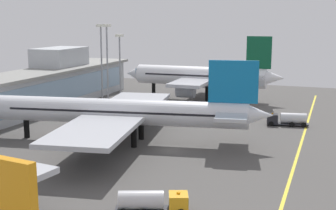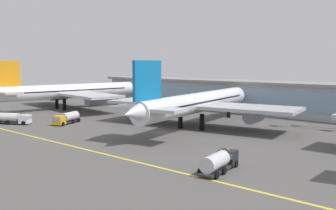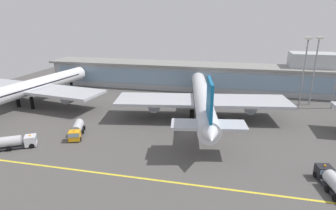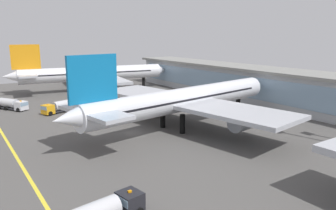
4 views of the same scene
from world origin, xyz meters
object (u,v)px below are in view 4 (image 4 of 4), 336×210
object	(u,v)px
airliner_near_left	(92,74)
fuel_tanker_truck	(58,107)
airliner_near_right	(184,100)
service_truck_far	(107,210)
baggage_tug_near	(13,104)

from	to	relation	value
airliner_near_left	fuel_tanker_truck	bearing A→B (deg)	-117.85
airliner_near_left	fuel_tanker_truck	xyz separation A→B (m)	(27.06, -19.61, -4.43)
airliner_near_right	service_truck_far	xyz separation A→B (m)	(25.42, -28.52, -4.39)
airliner_near_left	baggage_tug_near	size ratio (longest dim) A/B	6.33
fuel_tanker_truck	baggage_tug_near	size ratio (longest dim) A/B	1.04
airliner_near_left	service_truck_far	world-z (taller)	airliner_near_left
airliner_near_left	fuel_tanker_truck	world-z (taller)	airliner_near_left
airliner_near_left	airliner_near_right	distance (m)	55.64
airliner_near_left	baggage_tug_near	bearing A→B (deg)	-140.65
fuel_tanker_truck	airliner_near_right	bearing A→B (deg)	101.85
airliner_near_right	service_truck_far	distance (m)	38.45
airliner_near_right	service_truck_far	size ratio (longest dim) A/B	6.20
baggage_tug_near	airliner_near_left	bearing A→B (deg)	90.07
airliner_near_right	baggage_tug_near	world-z (taller)	airliner_near_right
fuel_tanker_truck	service_truck_far	bearing A→B (deg)	58.44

